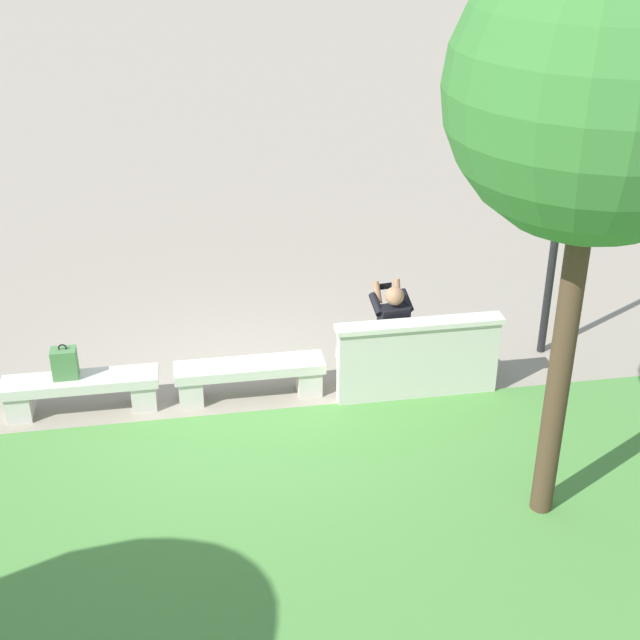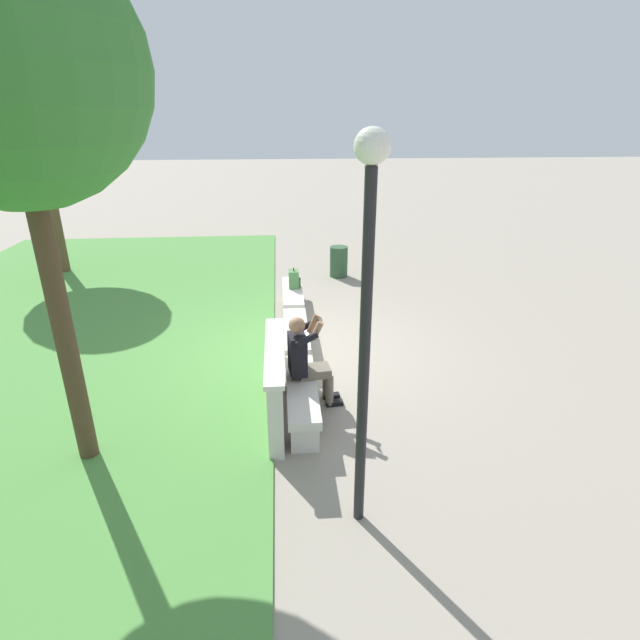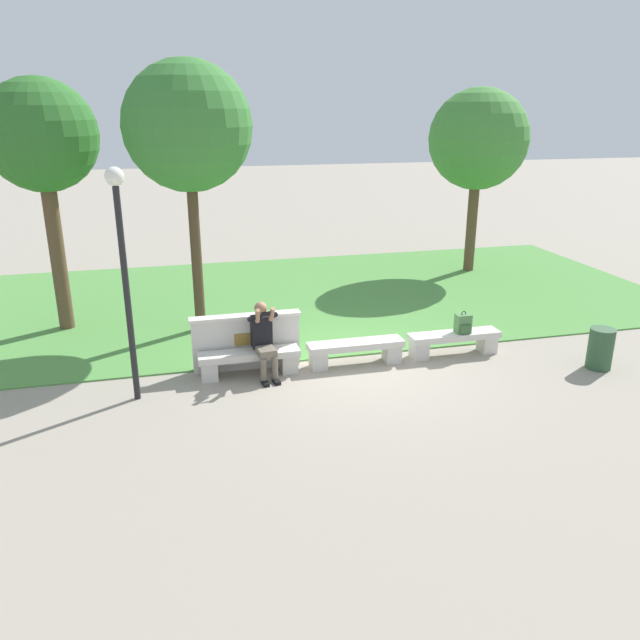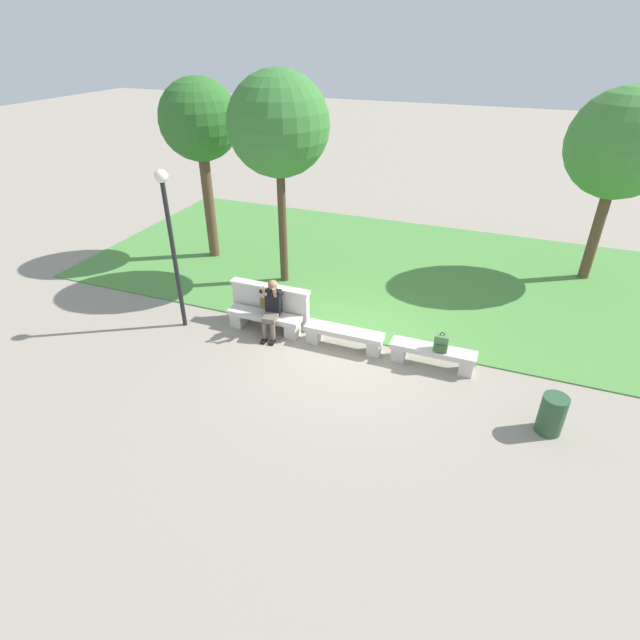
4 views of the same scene
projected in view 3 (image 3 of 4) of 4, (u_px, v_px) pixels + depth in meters
The scene contains 13 objects.
ground_plane at pixel (355, 364), 11.42m from camera, with size 80.00×80.00×0.00m, color gray.
grass_strip at pixel (303, 297), 15.43m from camera, with size 17.65×8.00×0.03m, color #518E42.
bench_main at pixel (249, 360), 10.88m from camera, with size 1.76×0.40×0.45m.
bench_near at pixel (356, 350), 11.33m from camera, with size 1.76×0.40×0.45m.
bench_mid at pixel (454, 340), 11.77m from camera, with size 1.76×0.40×0.45m.
backrest_wall_with_plaque at pixel (246, 341), 11.12m from camera, with size 1.96×0.24×1.01m.
person_photographer at pixel (263, 336), 10.72m from camera, with size 0.50×0.75×1.32m.
backpack at pixel (463, 324), 11.66m from camera, with size 0.28×0.24×0.43m.
tree_behind_wall at pixel (188, 128), 11.83m from camera, with size 2.47×2.47×5.36m.
tree_left_background at pixel (41, 139), 12.01m from camera, with size 2.18×2.18×5.04m.
tree_right_background at pixel (478, 140), 16.72m from camera, with size 2.68×2.68×4.98m.
trash_bin at pixel (600, 349), 11.15m from camera, with size 0.44×0.44×0.75m, color #2D5133.
lamp_post at pixel (122, 252), 9.32m from camera, with size 0.28×0.28×3.67m.
Camera 3 is at (-3.19, -10.06, 4.49)m, focal length 35.00 mm.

